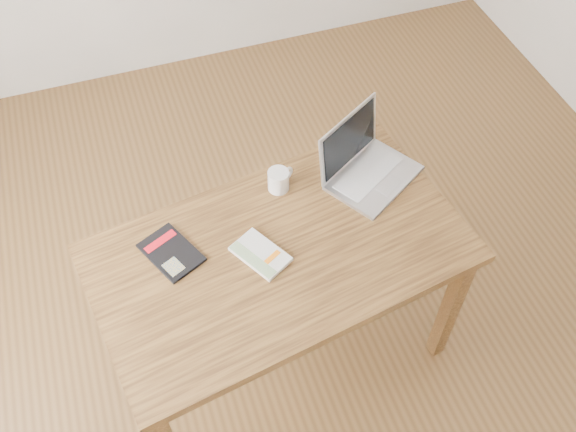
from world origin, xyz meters
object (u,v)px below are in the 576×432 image
object	(u,v)px
black_guidebook	(171,253)
white_guidebook	(260,254)
desk	(280,265)
coffee_mug	(279,180)
laptop	(365,164)

from	to	relation	value
black_guidebook	white_guidebook	bearing A→B (deg)	-45.18
desk	coffee_mug	world-z (taller)	coffee_mug
desk	black_guidebook	distance (m)	0.39
desk	black_guidebook	xyz separation A→B (m)	(-0.36, 0.11, 0.10)
black_guidebook	coffee_mug	size ratio (longest dim) A/B	2.34
laptop	coffee_mug	xyz separation A→B (m)	(-0.33, 0.04, -0.01)
white_guidebook	desk	bearing A→B (deg)	-29.66
black_guidebook	laptop	bearing A→B (deg)	-15.35
black_guidebook	coffee_mug	bearing A→B (deg)	-4.53
coffee_mug	white_guidebook	bearing A→B (deg)	-147.46
white_guidebook	laptop	xyz separation A→B (m)	(0.49, 0.24, 0.04)
white_guidebook	black_guidebook	xyz separation A→B (m)	(-0.29, 0.11, -0.00)
desk	laptop	xyz separation A→B (m)	(0.42, 0.24, 0.14)
black_guidebook	desk	bearing A→B (deg)	-41.57
black_guidebook	laptop	size ratio (longest dim) A/B	0.61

